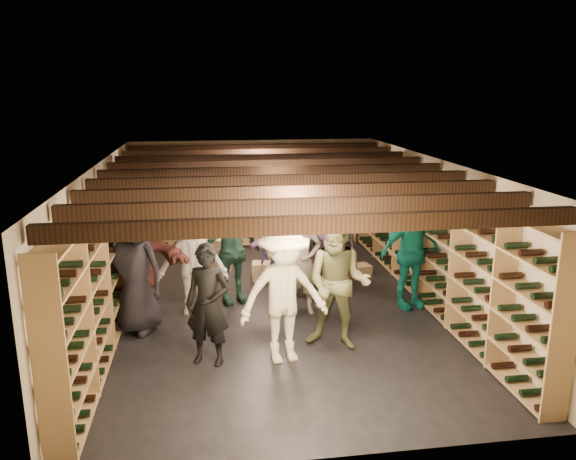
# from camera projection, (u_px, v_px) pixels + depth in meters

# --- Properties ---
(ground) EXTENTS (8.00, 8.00, 0.00)m
(ground) POSITION_uv_depth(u_px,v_px,m) (276.00, 306.00, 9.37)
(ground) COLOR black
(ground) RESTS_ON ground
(walls) EXTENTS (5.52, 8.02, 2.40)m
(walls) POSITION_uv_depth(u_px,v_px,m) (276.00, 237.00, 9.08)
(walls) COLOR #C2B597
(walls) RESTS_ON ground
(ceiling) EXTENTS (5.50, 8.00, 0.01)m
(ceiling) POSITION_uv_depth(u_px,v_px,m) (276.00, 163.00, 8.78)
(ceiling) COLOR beige
(ceiling) RESTS_ON walls
(ceiling_joists) EXTENTS (5.40, 7.12, 0.18)m
(ceiling_joists) POSITION_uv_depth(u_px,v_px,m) (276.00, 172.00, 8.81)
(ceiling_joists) COLOR black
(ceiling_joists) RESTS_ON ground
(wine_rack_left) EXTENTS (0.32, 7.50, 2.15)m
(wine_rack_left) POSITION_uv_depth(u_px,v_px,m) (113.00, 251.00, 8.74)
(wine_rack_left) COLOR tan
(wine_rack_left) RESTS_ON ground
(wine_rack_right) EXTENTS (0.32, 7.50, 2.15)m
(wine_rack_right) POSITION_uv_depth(u_px,v_px,m) (427.00, 238.00, 9.47)
(wine_rack_right) COLOR tan
(wine_rack_right) RESTS_ON ground
(wine_rack_back) EXTENTS (4.70, 0.30, 2.15)m
(wine_rack_back) POSITION_uv_depth(u_px,v_px,m) (255.00, 199.00, 12.78)
(wine_rack_back) COLOR tan
(wine_rack_back) RESTS_ON ground
(crate_stack_left) EXTENTS (0.59, 0.50, 0.68)m
(crate_stack_left) POSITION_uv_depth(u_px,v_px,m) (217.00, 255.00, 11.05)
(crate_stack_left) COLOR tan
(crate_stack_left) RESTS_ON ground
(crate_stack_right) EXTENTS (0.54, 0.40, 0.34)m
(crate_stack_right) POSITION_uv_depth(u_px,v_px,m) (265.00, 271.00, 10.64)
(crate_stack_right) COLOR tan
(crate_stack_right) RESTS_ON ground
(crate_loose) EXTENTS (0.55, 0.41, 0.17)m
(crate_loose) POSITION_uv_depth(u_px,v_px,m) (357.00, 269.00, 11.01)
(crate_loose) COLOR tan
(crate_loose) RESTS_ON ground
(person_0) EXTENTS (1.10, 0.94, 1.90)m
(person_0) POSITION_uv_depth(u_px,v_px,m) (134.00, 270.00, 8.21)
(person_0) COLOR black
(person_0) RESTS_ON ground
(person_1) EXTENTS (0.70, 0.58, 1.63)m
(person_1) POSITION_uv_depth(u_px,v_px,m) (208.00, 305.00, 7.27)
(person_1) COLOR black
(person_1) RESTS_ON ground
(person_2) EXTENTS (1.13, 1.03, 1.88)m
(person_2) POSITION_uv_depth(u_px,v_px,m) (338.00, 283.00, 7.71)
(person_2) COLOR #63653D
(person_2) RESTS_ON ground
(person_3) EXTENTS (1.31, 0.90, 1.87)m
(person_3) POSITION_uv_depth(u_px,v_px,m) (284.00, 294.00, 7.32)
(person_3) COLOR beige
(person_3) RESTS_ON ground
(person_4) EXTENTS (1.16, 0.68, 1.86)m
(person_4) POSITION_uv_depth(u_px,v_px,m) (411.00, 253.00, 9.16)
(person_4) COLOR #0E6E5F
(person_4) RESTS_ON ground
(person_5) EXTENTS (1.84, 1.02, 1.89)m
(person_5) POSITION_uv_depth(u_px,v_px,m) (138.00, 260.00, 8.74)
(person_5) COLOR brown
(person_5) RESTS_ON ground
(person_6) EXTENTS (0.81, 0.60, 1.50)m
(person_6) POSITION_uv_depth(u_px,v_px,m) (282.00, 248.00, 10.08)
(person_6) COLOR #232146
(person_6) RESTS_ON ground
(person_7) EXTENTS (0.64, 0.43, 1.73)m
(person_7) POSITION_uv_depth(u_px,v_px,m) (302.00, 261.00, 8.92)
(person_7) COLOR gray
(person_7) RESTS_ON ground
(person_8) EXTENTS (1.05, 0.92, 1.83)m
(person_8) POSITION_uv_depth(u_px,v_px,m) (303.00, 234.00, 10.40)
(person_8) COLOR #461514
(person_8) RESTS_ON ground
(person_9) EXTENTS (1.17, 0.70, 1.76)m
(person_9) POSITION_uv_depth(u_px,v_px,m) (192.00, 261.00, 8.90)
(person_9) COLOR #BDB7AC
(person_9) RESTS_ON ground
(person_10) EXTENTS (1.13, 0.78, 1.78)m
(person_10) POSITION_uv_depth(u_px,v_px,m) (231.00, 252.00, 9.38)
(person_10) COLOR #254D3D
(person_10) RESTS_ON ground
(person_11) EXTENTS (1.72, 0.80, 1.78)m
(person_11) POSITION_uv_depth(u_px,v_px,m) (298.00, 248.00, 9.59)
(person_11) COLOR #8A5B96
(person_11) RESTS_ON ground
(person_12) EXTENTS (1.01, 0.83, 1.76)m
(person_12) POSITION_uv_depth(u_px,v_px,m) (333.00, 235.00, 10.44)
(person_12) COLOR #323236
(person_12) RESTS_ON ground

